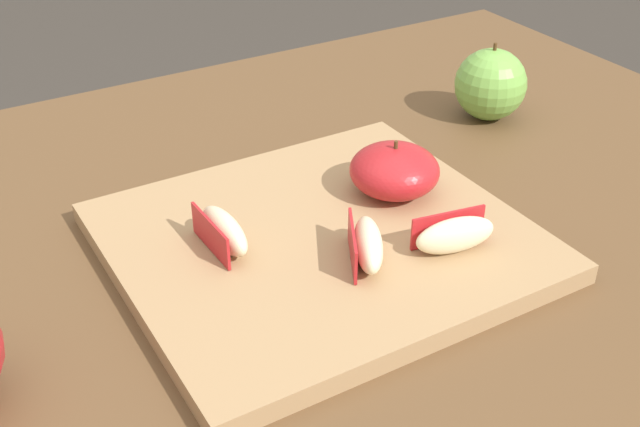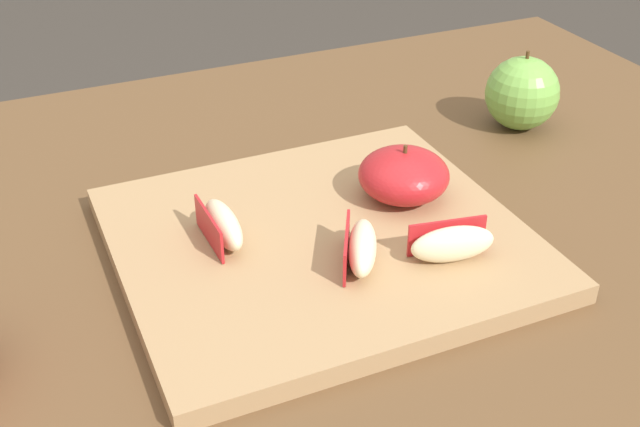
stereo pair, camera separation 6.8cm
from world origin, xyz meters
The scene contains 7 objects.
dining_table centered at (0.00, 0.00, 0.64)m, with size 1.24×0.82×0.75m.
cutting_board centered at (0.06, -0.03, 0.76)m, with size 0.34×0.31×0.02m.
apple_half_skin_up centered at (0.15, -0.01, 0.79)m, with size 0.08×0.08×0.05m.
apple_wedge_front centered at (0.14, -0.11, 0.78)m, with size 0.07×0.04×0.03m.
apple_wedge_right centered at (-0.02, -0.01, 0.78)m, with size 0.03×0.07×0.03m.
apple_wedge_back centered at (0.07, -0.09, 0.78)m, with size 0.05×0.07×0.03m.
whole_apple_granny_green centered at (0.36, 0.10, 0.79)m, with size 0.08×0.08×0.09m.
Camera 2 is at (-0.17, -0.56, 1.15)m, focal length 44.81 mm.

